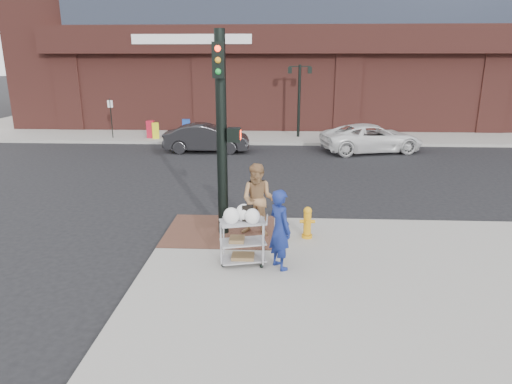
# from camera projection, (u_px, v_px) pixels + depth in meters

# --- Properties ---
(ground) EXTENTS (220.00, 220.00, 0.00)m
(ground) POSITION_uv_depth(u_px,v_px,m) (240.00, 251.00, 11.08)
(ground) COLOR black
(ground) RESTS_ON ground
(sidewalk_far) EXTENTS (65.00, 36.00, 0.15)m
(sidewalk_far) POSITION_uv_depth(u_px,v_px,m) (408.00, 109.00, 41.11)
(sidewalk_far) COLOR gray
(sidewalk_far) RESTS_ON ground
(brick_curb_ramp) EXTENTS (2.80, 2.40, 0.01)m
(brick_curb_ramp) POSITION_uv_depth(u_px,v_px,m) (220.00, 231.00, 11.93)
(brick_curb_ramp) COLOR #553327
(brick_curb_ramp) RESTS_ON sidewalk_near
(lamp_post) EXTENTS (1.32, 0.22, 4.00)m
(lamp_post) POSITION_uv_depth(u_px,v_px,m) (299.00, 93.00, 25.57)
(lamp_post) COLOR black
(lamp_post) RESTS_ON sidewalk_far
(parking_sign) EXTENTS (0.05, 0.05, 2.20)m
(parking_sign) POSITION_uv_depth(u_px,v_px,m) (111.00, 118.00, 25.51)
(parking_sign) COLOR black
(parking_sign) RESTS_ON sidewalk_far
(traffic_signal_pole) EXTENTS (0.61, 0.51, 5.00)m
(traffic_signal_pole) POSITION_uv_depth(u_px,v_px,m) (222.00, 130.00, 11.04)
(traffic_signal_pole) COLOR black
(traffic_signal_pole) RESTS_ON sidewalk_near
(woman_blue) EXTENTS (0.70, 0.76, 1.75)m
(woman_blue) POSITION_uv_depth(u_px,v_px,m) (280.00, 229.00, 9.61)
(woman_blue) COLOR navy
(woman_blue) RESTS_ON sidewalk_near
(pedestrian_tan) EXTENTS (1.02, 0.86, 1.85)m
(pedestrian_tan) POSITION_uv_depth(u_px,v_px,m) (258.00, 200.00, 11.43)
(pedestrian_tan) COLOR #986F47
(pedestrian_tan) RESTS_ON sidewalk_near
(sedan_dark) EXTENTS (4.22, 1.58, 1.38)m
(sedan_dark) POSITION_uv_depth(u_px,v_px,m) (207.00, 138.00, 22.57)
(sedan_dark) COLOR black
(sedan_dark) RESTS_ON ground
(minivan_white) EXTENTS (5.37, 3.40, 1.38)m
(minivan_white) POSITION_uv_depth(u_px,v_px,m) (372.00, 138.00, 22.54)
(minivan_white) COLOR white
(minivan_white) RESTS_ON ground
(utility_cart) EXTENTS (1.06, 0.75, 1.33)m
(utility_cart) POSITION_uv_depth(u_px,v_px,m) (243.00, 238.00, 9.87)
(utility_cart) COLOR #95959A
(utility_cart) RESTS_ON sidewalk_near
(fire_hydrant) EXTENTS (0.38, 0.27, 0.81)m
(fire_hydrant) POSITION_uv_depth(u_px,v_px,m) (307.00, 222.00, 11.38)
(fire_hydrant) COLOR orange
(fire_hydrant) RESTS_ON sidewalk_near
(newsbox_red) EXTENTS (0.43, 0.40, 0.96)m
(newsbox_red) POSITION_uv_depth(u_px,v_px,m) (151.00, 129.00, 25.73)
(newsbox_red) COLOR #A9132A
(newsbox_red) RESTS_ON sidewalk_far
(newsbox_yellow) EXTENTS (0.46, 0.43, 0.88)m
(newsbox_yellow) POSITION_uv_depth(u_px,v_px,m) (155.00, 131.00, 25.55)
(newsbox_yellow) COLOR yellow
(newsbox_yellow) RESTS_ON sidewalk_far
(newsbox_blue) EXTENTS (0.51, 0.47, 1.02)m
(newsbox_blue) POSITION_uv_depth(u_px,v_px,m) (186.00, 128.00, 25.89)
(newsbox_blue) COLOR #173D9B
(newsbox_blue) RESTS_ON sidewalk_far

